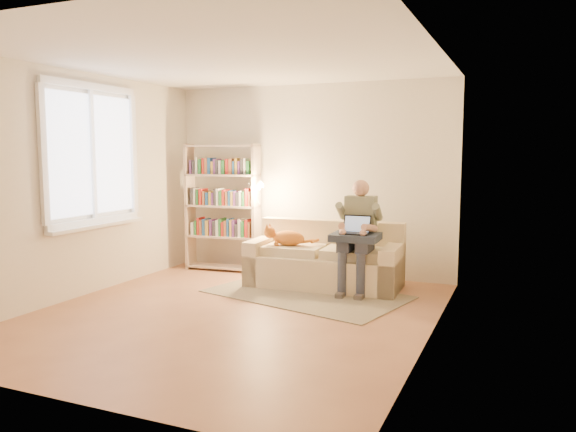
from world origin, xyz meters
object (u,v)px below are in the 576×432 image
at_px(laptop, 353,229).
at_px(bookshelf, 223,201).
at_px(person, 358,229).
at_px(sofa, 325,263).
at_px(cat, 288,237).

distance_m(laptop, bookshelf, 2.17).
bearing_deg(bookshelf, laptop, -20.03).
xyz_separation_m(person, bookshelf, (-2.11, 0.45, 0.23)).
bearing_deg(laptop, bookshelf, 162.06).
bearing_deg(bookshelf, sofa, -15.93).
xyz_separation_m(person, cat, (-0.91, -0.02, -0.15)).
relative_size(laptop, bookshelf, 0.19).
relative_size(cat, bookshelf, 0.35).
xyz_separation_m(cat, bookshelf, (-1.20, 0.47, 0.38)).
height_order(laptop, bookshelf, bookshelf).
bearing_deg(sofa, cat, -165.23).
xyz_separation_m(sofa, person, (0.46, -0.12, 0.47)).
height_order(sofa, laptop, laptop).
bearing_deg(sofa, bookshelf, 166.16).
bearing_deg(bookshelf, cat, -26.06).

